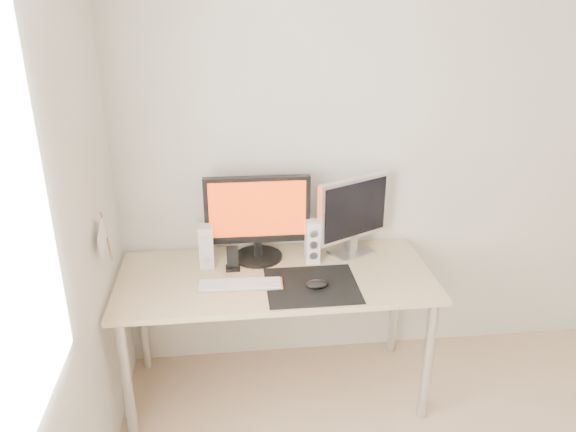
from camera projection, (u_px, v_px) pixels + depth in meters
wall_back at (436, 150)px, 3.10m from camera, size 3.50×0.00×3.50m
mousepad at (312, 285)px, 2.76m from camera, size 0.45×0.40×0.00m
mouse at (317, 284)px, 2.72m from camera, size 0.11×0.07×0.04m
desk at (276, 288)px, 2.89m from camera, size 1.60×0.70×0.73m
main_monitor at (258, 215)px, 2.93m from camera, size 0.55×0.26×0.47m
second_monitor at (353, 213)px, 2.99m from camera, size 0.42×0.24×0.43m
speaker_left at (206, 246)px, 2.91m from camera, size 0.07×0.09×0.23m
speaker_right at (312, 242)px, 2.96m from camera, size 0.07×0.09×0.23m
keyboard at (240, 285)px, 2.75m from camera, size 0.42×0.14×0.02m
phone_dock at (233, 263)px, 2.90m from camera, size 0.07×0.06×0.13m
pennant at (104, 237)px, 2.53m from camera, size 0.01×0.23×0.29m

